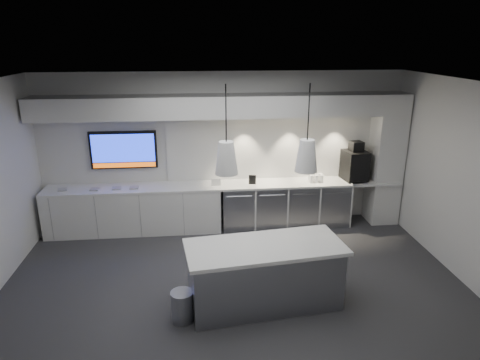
{
  "coord_description": "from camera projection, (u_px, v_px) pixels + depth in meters",
  "views": [
    {
      "loc": [
        -0.5,
        -5.61,
        3.57
      ],
      "look_at": [
        0.19,
        1.1,
        1.33
      ],
      "focal_mm": 32.0,
      "sensor_mm": 36.0,
      "label": 1
    }
  ],
  "objects": [
    {
      "name": "tray_c",
      "position": [
        117.0,
        188.0,
        7.98
      ],
      "size": [
        0.18,
        0.18,
        0.02
      ],
      "primitive_type": "cube",
      "rotation": [
        0.0,
        0.0,
        0.16
      ],
      "color": "#969696",
      "rests_on": "back_counter"
    },
    {
      "name": "tray_b",
      "position": [
        95.0,
        189.0,
        7.92
      ],
      "size": [
        0.17,
        0.17,
        0.02
      ],
      "primitive_type": "cube",
      "rotation": [
        0.0,
        0.0,
        -0.1
      ],
      "color": "#969696",
      "rests_on": "back_counter"
    },
    {
      "name": "wall_back",
      "position": [
        223.0,
        150.0,
        8.36
      ],
      "size": [
        7.0,
        0.0,
        7.0
      ],
      "primitive_type": "plane",
      "rotation": [
        1.57,
        0.0,
        0.0
      ],
      "color": "silver",
      "rests_on": "floor"
    },
    {
      "name": "tray_a",
      "position": [
        62.0,
        190.0,
        7.9
      ],
      "size": [
        0.2,
        0.2,
        0.02
      ],
      "primitive_type": "cube",
      "rotation": [
        0.0,
        0.0,
        0.26
      ],
      "color": "#969696",
      "rests_on": "back_counter"
    },
    {
      "name": "soffit",
      "position": [
        224.0,
        106.0,
        7.79
      ],
      "size": [
        6.9,
        0.6,
        0.4
      ],
      "primitive_type": "cube",
      "color": "silver",
      "rests_on": "wall_back"
    },
    {
      "name": "wall_tv",
      "position": [
        124.0,
        150.0,
        8.11
      ],
      "size": [
        1.25,
        0.07,
        0.72
      ],
      "color": "black",
      "rests_on": "wall_back"
    },
    {
      "name": "ceiling",
      "position": [
        234.0,
        85.0,
        5.53
      ],
      "size": [
        7.0,
        7.0,
        0.0
      ],
      "primitive_type": "plane",
      "rotation": [
        3.14,
        0.0,
        0.0
      ],
      "color": "black",
      "rests_on": "wall_back"
    },
    {
      "name": "sign_black",
      "position": [
        252.0,
        180.0,
        8.22
      ],
      "size": [
        0.14,
        0.05,
        0.18
      ],
      "primitive_type": "cube",
      "rotation": [
        0.0,
        0.0,
        -0.22
      ],
      "color": "black",
      "rests_on": "back_counter"
    },
    {
      "name": "bin",
      "position": [
        182.0,
        306.0,
        5.64
      ],
      "size": [
        0.3,
        0.3,
        0.42
      ],
      "primitive_type": "cylinder",
      "rotation": [
        0.0,
        0.0,
        -0.01
      ],
      "color": "#93959B",
      "rests_on": "floor"
    },
    {
      "name": "wall_right",
      "position": [
        469.0,
        185.0,
        6.33
      ],
      "size": [
        0.0,
        7.0,
        7.0
      ],
      "primitive_type": "plane",
      "rotation": [
        1.57,
        0.0,
        -1.57
      ],
      "color": "silver",
      "rests_on": "floor"
    },
    {
      "name": "fridge_unit_c",
      "position": [
        300.0,
        204.0,
        8.54
      ],
      "size": [
        0.6,
        0.61,
        0.85
      ],
      "primitive_type": "cube",
      "color": "#93959B",
      "rests_on": "floor"
    },
    {
      "name": "sign_white",
      "position": [
        216.0,
        182.0,
        8.12
      ],
      "size": [
        0.18,
        0.05,
        0.14
      ],
      "primitive_type": "cube",
      "rotation": [
        0.0,
        0.0,
        0.15
      ],
      "color": "silver",
      "rests_on": "back_counter"
    },
    {
      "name": "fridge_unit_d",
      "position": [
        331.0,
        203.0,
        8.6
      ],
      "size": [
        0.6,
        0.61,
        0.85
      ],
      "primitive_type": "cube",
      "color": "#93959B",
      "rests_on": "floor"
    },
    {
      "name": "back_counter",
      "position": [
        225.0,
        185.0,
        8.25
      ],
      "size": [
        6.8,
        0.65,
        0.04
      ],
      "primitive_type": "cube",
      "color": "silver",
      "rests_on": "left_base_cabinets"
    },
    {
      "name": "left_base_cabinets",
      "position": [
        134.0,
        210.0,
        8.22
      ],
      "size": [
        3.3,
        0.63,
        0.86
      ],
      "primitive_type": "cube",
      "color": "silver",
      "rests_on": "floor"
    },
    {
      "name": "column",
      "position": [
        386.0,
        159.0,
        8.45
      ],
      "size": [
        0.55,
        0.55,
        2.6
      ],
      "primitive_type": "cube",
      "color": "silver",
      "rests_on": "floor"
    },
    {
      "name": "pendant_left",
      "position": [
        226.0,
        158.0,
        5.34
      ],
      "size": [
        0.29,
        0.29,
        1.12
      ],
      "color": "silver",
      "rests_on": "ceiling"
    },
    {
      "name": "island",
      "position": [
        264.0,
        275.0,
        5.92
      ],
      "size": [
        2.24,
        1.18,
        0.91
      ],
      "rotation": [
        0.0,
        0.0,
        0.12
      ],
      "color": "#93959B",
      "rests_on": "floor"
    },
    {
      "name": "backsplash",
      "position": [
        284.0,
        146.0,
        8.44
      ],
      "size": [
        4.6,
        0.03,
        1.3
      ],
      "primitive_type": "cube",
      "color": "silver",
      "rests_on": "wall_back"
    },
    {
      "name": "cup_cluster",
      "position": [
        316.0,
        178.0,
        8.36
      ],
      "size": [
        0.28,
        0.18,
        0.15
      ],
      "primitive_type": null,
      "color": "white",
      "rests_on": "back_counter"
    },
    {
      "name": "fridge_unit_b",
      "position": [
        269.0,
        205.0,
        8.48
      ],
      "size": [
        0.6,
        0.61,
        0.85
      ],
      "primitive_type": "cube",
      "color": "#93959B",
      "rests_on": "floor"
    },
    {
      "name": "tray_d",
      "position": [
        134.0,
        188.0,
        8.01
      ],
      "size": [
        0.17,
        0.17,
        0.02
      ],
      "primitive_type": "cube",
      "rotation": [
        0.0,
        0.0,
        0.03
      ],
      "color": "#969696",
      "rests_on": "back_counter"
    },
    {
      "name": "coffee_machine",
      "position": [
        355.0,
        164.0,
        8.41
      ],
      "size": [
        0.48,
        0.64,
        0.77
      ],
      "rotation": [
        0.0,
        0.0,
        0.12
      ],
      "color": "black",
      "rests_on": "back_counter"
    },
    {
      "name": "floor",
      "position": [
        235.0,
        286.0,
        6.47
      ],
      "size": [
        7.0,
        7.0,
        0.0
      ],
      "primitive_type": "plane",
      "color": "#303032",
      "rests_on": "ground"
    },
    {
      "name": "pendant_right",
      "position": [
        307.0,
        156.0,
        5.44
      ],
      "size": [
        0.29,
        0.29,
        1.12
      ],
      "color": "silver",
      "rests_on": "ceiling"
    },
    {
      "name": "wall_front",
      "position": [
        261.0,
        294.0,
        3.64
      ],
      "size": [
        7.0,
        0.0,
        7.0
      ],
      "primitive_type": "plane",
      "rotation": [
        -1.57,
        0.0,
        0.0
      ],
      "color": "silver",
      "rests_on": "floor"
    },
    {
      "name": "fridge_unit_a",
      "position": [
        238.0,
        206.0,
        8.41
      ],
      "size": [
        0.6,
        0.61,
        0.85
      ],
      "primitive_type": "cube",
      "color": "#93959B",
      "rests_on": "floor"
    }
  ]
}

